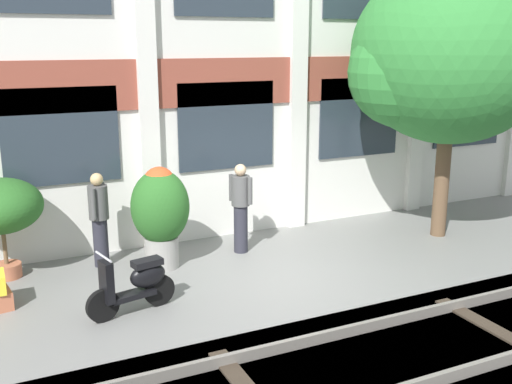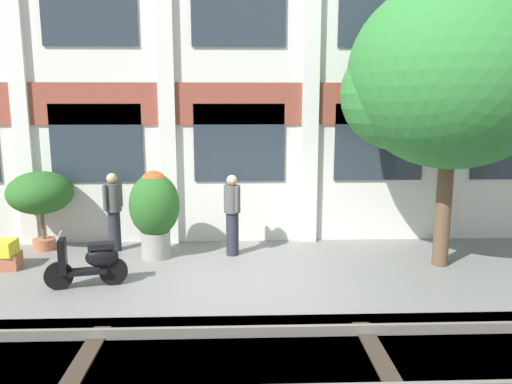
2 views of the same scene
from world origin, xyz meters
The scene contains 9 objects.
ground_plane centered at (0.00, 0.00, 0.00)m, with size 80.00×80.00×0.00m, color slate.
apartment_facade centered at (0.00, 2.75, 3.83)m, with size 15.96×0.64×7.69m.
rail_tracks centered at (0.00, -2.90, -0.13)m, with size 23.60×2.80×0.43m.
broadleaf_tree centered at (3.91, 0.68, 3.54)m, with size 4.02×3.83×5.38m.
potted_plant_ribbed_drum centered at (-1.72, 1.37, 1.05)m, with size 1.01×1.01×1.80m.
potted_plant_low_pan centered at (-4.22, 2.01, 1.21)m, with size 1.36×1.36×1.70m.
scooter_near_curb centered at (-2.58, -0.23, 0.44)m, with size 1.37×0.57×0.98m.
resident_by_doorway centered at (-2.67, 1.88, 0.90)m, with size 0.34×0.46×1.68m.
resident_watching_tracks centered at (-0.15, 1.49, 0.91)m, with size 0.34×0.48×1.69m.
Camera 2 is at (-0.03, -8.52, 3.20)m, focal length 35.00 mm.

